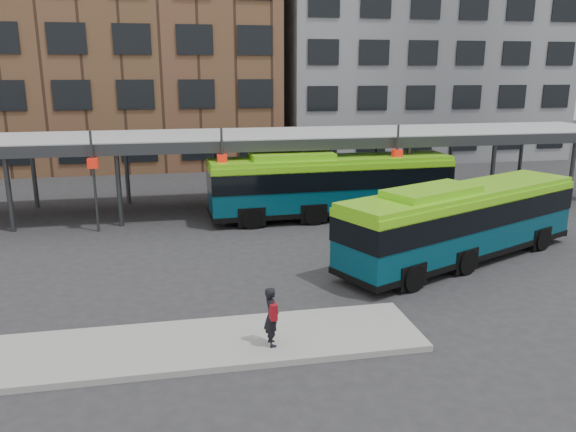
{
  "coord_description": "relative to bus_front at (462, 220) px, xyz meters",
  "views": [
    {
      "loc": [
        -5.13,
        -17.41,
        7.48
      ],
      "look_at": [
        -0.87,
        4.01,
        1.8
      ],
      "focal_mm": 35.0,
      "sensor_mm": 36.0,
      "label": 1
    }
  ],
  "objects": [
    {
      "name": "bus_front",
      "position": [
        0.0,
        0.0,
        0.0
      ],
      "size": [
        11.74,
        7.1,
        3.24
      ],
      "rotation": [
        0.0,
        0.0,
        0.42
      ],
      "color": "#063A4A",
      "rests_on": "ground"
    },
    {
      "name": "pedestrian",
      "position": [
        -8.73,
        -6.0,
        -0.66
      ],
      "size": [
        0.45,
        0.66,
        1.67
      ],
      "rotation": [
        0.0,
        0.0,
        1.66
      ],
      "color": "black",
      "rests_on": "boarding_island"
    },
    {
      "name": "building_brick",
      "position": [
        -15.9,
        29.57,
        9.31
      ],
      "size": [
        26.0,
        14.0,
        22.0
      ],
      "primitive_type": "cube",
      "color": "brown",
      "rests_on": "ground"
    },
    {
      "name": "boarding_island",
      "position": [
        -11.4,
        -5.43,
        -1.6
      ],
      "size": [
        14.0,
        3.0,
        0.18
      ],
      "primitive_type": "cube",
      "color": "gray",
      "rests_on": "ground"
    },
    {
      "name": "bus_rear",
      "position": [
        -3.33,
        7.7,
        0.12
      ],
      "size": [
        12.66,
        3.18,
        3.47
      ],
      "rotation": [
        0.0,
        0.0,
        0.03
      ],
      "color": "#063A4A",
      "rests_on": "ground"
    },
    {
      "name": "canopy",
      "position": [
        -5.95,
        10.43,
        2.22
      ],
      "size": [
        40.0,
        6.53,
        4.8
      ],
      "color": "#999B9E",
      "rests_on": "ground"
    },
    {
      "name": "ground",
      "position": [
        -5.9,
        -2.43,
        -1.69
      ],
      "size": [
        120.0,
        120.0,
        0.0
      ],
      "primitive_type": "plane",
      "color": "#28282B",
      "rests_on": "ground"
    },
    {
      "name": "bike_rack",
      "position": [
        7.72,
        9.52,
        -1.22
      ],
      "size": [
        7.2,
        1.63,
        1.04
      ],
      "color": "slate",
      "rests_on": "ground"
    },
    {
      "name": "building_grey",
      "position": [
        10.1,
        29.57,
        8.31
      ],
      "size": [
        24.0,
        14.0,
        20.0
      ],
      "primitive_type": "cube",
      "color": "slate",
      "rests_on": "ground"
    }
  ]
}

